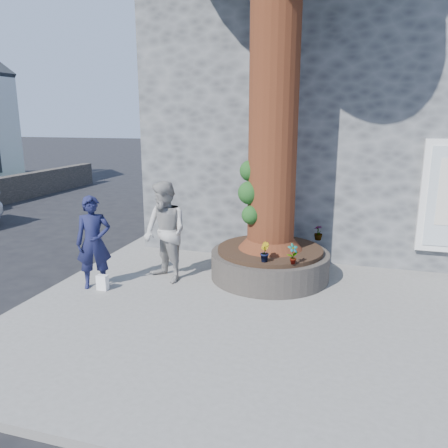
# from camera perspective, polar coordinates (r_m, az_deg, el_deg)

# --- Properties ---
(ground) EXTENTS (120.00, 120.00, 0.00)m
(ground) POSITION_cam_1_polar(r_m,az_deg,el_deg) (7.22, -3.51, -12.51)
(ground) COLOR black
(ground) RESTS_ON ground
(pavement) EXTENTS (9.00, 8.00, 0.12)m
(pavement) POSITION_cam_1_polar(r_m,az_deg,el_deg) (7.77, 9.71, -10.22)
(pavement) COLOR slate
(pavement) RESTS_ON ground
(yellow_line) EXTENTS (0.10, 30.00, 0.01)m
(yellow_line) POSITION_cam_1_polar(r_m,az_deg,el_deg) (9.39, -19.27, -6.93)
(yellow_line) COLOR yellow
(yellow_line) RESTS_ON ground
(stone_shop) EXTENTS (10.30, 8.30, 6.30)m
(stone_shop) POSITION_cam_1_polar(r_m,az_deg,el_deg) (13.28, 17.99, 12.90)
(stone_shop) COLOR #444749
(stone_shop) RESTS_ON ground
(planter) EXTENTS (2.30, 2.30, 0.60)m
(planter) POSITION_cam_1_polar(r_m,az_deg,el_deg) (8.66, 5.99, -5.06)
(planter) COLOR black
(planter) RESTS_ON pavement
(man) EXTENTS (0.75, 0.67, 1.72)m
(man) POSITION_cam_1_polar(r_m,az_deg,el_deg) (8.30, -16.66, -2.32)
(man) COLOR #151739
(man) RESTS_ON pavement
(woman) EXTENTS (1.18, 1.10, 1.92)m
(woman) POSITION_cam_1_polar(r_m,az_deg,el_deg) (8.33, -7.69, -1.06)
(woman) COLOR #A09D99
(woman) RESTS_ON pavement
(shopping_bag) EXTENTS (0.20, 0.12, 0.28)m
(shopping_bag) POSITION_cam_1_polar(r_m,az_deg,el_deg) (8.34, -15.58, -7.37)
(shopping_bag) COLOR white
(shopping_bag) RESTS_ON pavement
(plant_a) EXTENTS (0.23, 0.22, 0.36)m
(plant_a) POSITION_cam_1_polar(r_m,az_deg,el_deg) (7.63, 8.99, -3.89)
(plant_a) COLOR gray
(plant_a) RESTS_ON planter
(plant_b) EXTENTS (0.25, 0.25, 0.35)m
(plant_b) POSITION_cam_1_polar(r_m,az_deg,el_deg) (7.71, 5.28, -3.67)
(plant_b) COLOR gray
(plant_b) RESTS_ON planter
(plant_c) EXTENTS (0.24, 0.24, 0.31)m
(plant_c) POSITION_cam_1_polar(r_m,az_deg,el_deg) (9.24, 12.22, -1.10)
(plant_c) COLOR gray
(plant_c) RESTS_ON planter
(plant_d) EXTENTS (0.33, 0.33, 0.28)m
(plant_d) POSITION_cam_1_polar(r_m,az_deg,el_deg) (9.34, 7.00, -0.85)
(plant_d) COLOR gray
(plant_d) RESTS_ON planter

